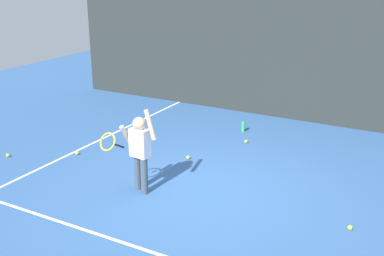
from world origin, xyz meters
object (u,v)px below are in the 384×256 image
at_px(water_bottle, 243,127).
at_px(tennis_ball_4, 350,228).
at_px(tennis_player, 139,148).
at_px(tennis_ball_5, 77,153).
at_px(tennis_ball_0, 8,155).
at_px(tennis_ball_1, 246,141).
at_px(tennis_ball_2, 188,157).

height_order(water_bottle, tennis_ball_4, water_bottle).
distance_m(tennis_player, tennis_ball_5, 2.12).
xyz_separation_m(tennis_ball_0, tennis_ball_1, (3.54, 2.78, 0.00)).
bearing_deg(tennis_ball_0, tennis_ball_5, 34.06).
distance_m(tennis_player, tennis_ball_4, 3.19).
distance_m(water_bottle, tennis_ball_0, 4.66).
xyz_separation_m(tennis_player, water_bottle, (0.30, 3.34, -0.62)).
bearing_deg(tennis_ball_5, tennis_ball_2, 23.02).
height_order(tennis_ball_2, tennis_ball_4, same).
bearing_deg(tennis_ball_4, tennis_ball_5, 176.95).
height_order(water_bottle, tennis_ball_1, water_bottle).
relative_size(tennis_player, water_bottle, 6.14).
bearing_deg(tennis_ball_5, tennis_ball_1, 39.67).
bearing_deg(tennis_ball_5, water_bottle, 50.70).
xyz_separation_m(tennis_player, tennis_ball_5, (-1.88, 0.67, -0.69)).
height_order(tennis_ball_0, tennis_ball_1, same).
height_order(tennis_player, tennis_ball_0, tennis_player).
bearing_deg(tennis_ball_4, tennis_player, -172.55).
bearing_deg(tennis_ball_2, tennis_ball_5, -156.98).
height_order(tennis_ball_1, tennis_ball_2, same).
xyz_separation_m(water_bottle, tennis_ball_5, (-2.19, -2.67, -0.08)).
distance_m(tennis_ball_1, tennis_ball_4, 3.40).
relative_size(water_bottle, tennis_ball_0, 3.33).
bearing_deg(tennis_ball_0, tennis_ball_1, 38.12).
relative_size(tennis_ball_2, tennis_ball_4, 1.00).
bearing_deg(water_bottle, tennis_ball_5, -129.30).
xyz_separation_m(tennis_ball_2, tennis_ball_4, (3.07, -1.07, 0.00)).
relative_size(tennis_player, tennis_ball_1, 20.46).
xyz_separation_m(tennis_player, tennis_ball_0, (-2.92, -0.03, -0.69)).
distance_m(tennis_ball_0, tennis_ball_5, 1.25).
distance_m(tennis_ball_4, tennis_ball_5, 4.98).
distance_m(tennis_player, tennis_ball_2, 1.63).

